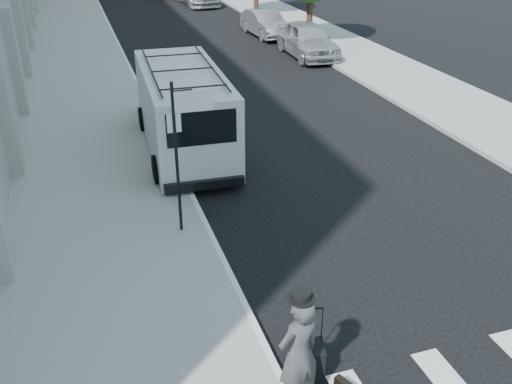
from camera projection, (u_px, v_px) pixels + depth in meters
ground at (343, 294)px, 11.28m from camera, size 120.00×120.00×0.00m
sidewalk_left at (81, 86)px, 23.60m from camera, size 4.50×48.00×0.15m
sidewalk_right at (332, 43)px, 30.62m from camera, size 4.00×56.00×0.15m
sign_pole at (185, 126)px, 12.12m from camera, size 1.03×0.07×3.50m
businessman at (298, 354)px, 8.38m from camera, size 0.84×0.68×2.01m
suitcase at (315, 361)px, 9.17m from camera, size 0.40×0.52×1.26m
cargo_van at (183, 109)px, 17.19m from camera, size 2.64×6.87×2.53m
parked_car_a at (307, 39)px, 27.88m from camera, size 2.11×4.98×1.68m
parked_car_b at (265, 23)px, 32.11m from camera, size 1.78×4.42×1.43m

